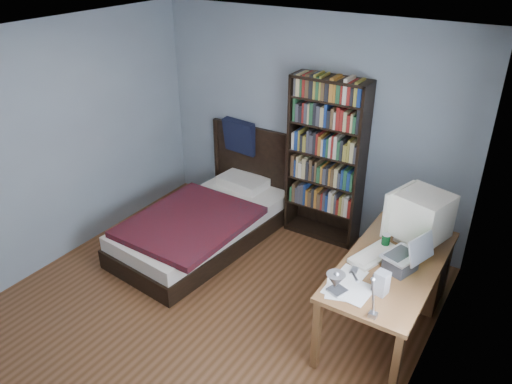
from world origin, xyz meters
TOP-DOWN VIEW (x-y plane):
  - room at (0.03, -0.00)m, footprint 4.20×4.24m
  - desk at (1.51, 1.22)m, footprint 0.75×1.57m
  - crt_monitor at (1.58, 1.19)m, footprint 0.54×0.50m
  - laptop at (1.60, 0.72)m, footprint 0.38×0.36m
  - desk_lamp at (1.49, -0.30)m, footprint 0.23×0.52m
  - keyboard at (1.34, 0.79)m, footprint 0.33×0.53m
  - speaker at (1.56, 0.35)m, footprint 0.11×0.11m
  - soda_can at (1.37, 0.97)m, footprint 0.07×0.07m
  - mouse at (1.51, 1.10)m, footprint 0.06×0.11m
  - phone_silver at (1.28, 0.49)m, footprint 0.07×0.12m
  - phone_grey at (1.22, 0.35)m, footprint 0.08×0.10m
  - external_drive at (1.27, 0.18)m, footprint 0.16×0.16m
  - bookshelf at (0.32, 1.94)m, footprint 0.85×0.30m
  - bed at (-0.74, 1.13)m, footprint 1.26×2.21m

SIDE VIEW (x-z plane):
  - bed at x=-0.74m, z-range -0.33..0.84m
  - desk at x=1.51m, z-range 0.05..0.78m
  - phone_grey at x=1.22m, z-range 0.73..0.75m
  - phone_silver at x=1.28m, z-range 0.73..0.75m
  - external_drive at x=1.27m, z-range 0.73..0.76m
  - keyboard at x=1.34m, z-range 0.72..0.77m
  - mouse at x=1.51m, z-range 0.73..0.77m
  - soda_can at x=1.37m, z-range 0.73..0.86m
  - speaker at x=1.56m, z-range 0.73..0.93m
  - laptop at x=1.60m, z-range 0.65..1.02m
  - bookshelf at x=0.32m, z-range 0.00..1.89m
  - crt_monitor at x=1.58m, z-range 0.76..1.27m
  - desk_lamp at x=1.49m, z-range 0.92..1.53m
  - room at x=0.03m, z-range 0.00..2.50m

